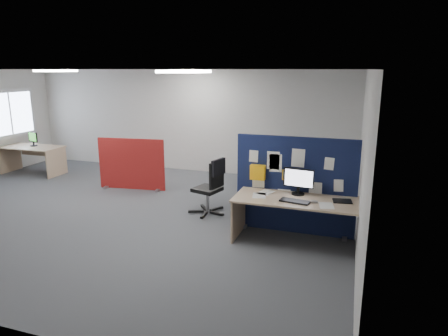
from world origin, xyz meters
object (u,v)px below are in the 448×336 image
(navy_divider, at_px, (294,185))
(main_desk, at_px, (298,207))
(monitor_main, at_px, (299,180))
(second_desk, at_px, (33,153))
(office_chair, at_px, (212,183))
(red_divider, at_px, (132,165))
(monitor_second, at_px, (33,138))

(navy_divider, bearing_deg, main_desk, -71.06)
(monitor_main, bearing_deg, second_desk, 171.82)
(monitor_main, xyz_separation_m, second_desk, (-7.23, 1.98, -0.42))
(office_chair, bearing_deg, main_desk, -7.31)
(second_desk, relative_size, office_chair, 1.47)
(second_desk, xyz_separation_m, office_chair, (5.55, -1.44, 0.06))
(monitor_main, height_order, office_chair, monitor_main)
(red_divider, xyz_separation_m, monitor_second, (-3.24, 0.50, 0.35))
(red_divider, bearing_deg, monitor_main, -28.22)
(navy_divider, bearing_deg, monitor_main, -62.01)
(navy_divider, distance_m, second_desk, 7.37)
(monitor_second, bearing_deg, office_chair, 4.42)
(main_desk, distance_m, monitor_second, 7.61)
(monitor_main, relative_size, second_desk, 0.31)
(main_desk, xyz_separation_m, office_chair, (-1.71, 0.71, 0.04))
(second_desk, distance_m, office_chair, 5.74)
(main_desk, height_order, office_chair, office_chair)
(monitor_second, bearing_deg, main_desk, 2.59)
(monitor_main, height_order, monitor_second, monitor_main)
(main_desk, distance_m, monitor_main, 0.44)
(red_divider, relative_size, office_chair, 1.45)
(monitor_main, distance_m, red_divider, 4.31)
(second_desk, bearing_deg, monitor_second, 101.42)
(navy_divider, relative_size, monitor_main, 4.04)
(navy_divider, height_order, monitor_second, navy_divider)
(navy_divider, distance_m, monitor_second, 7.39)
(main_desk, relative_size, monitor_main, 4.01)
(main_desk, bearing_deg, office_chair, 157.38)
(main_desk, height_order, monitor_main, monitor_main)
(monitor_second, bearing_deg, navy_divider, 4.93)
(second_desk, height_order, monitor_second, monitor_second)
(monitor_second, height_order, office_chair, office_chair)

